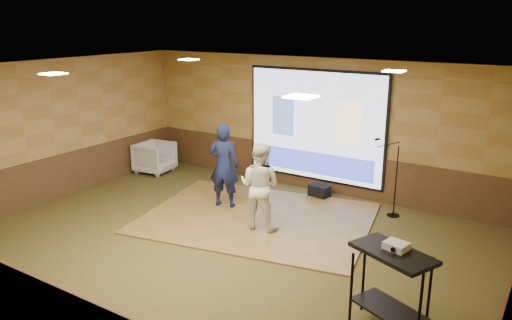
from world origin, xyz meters
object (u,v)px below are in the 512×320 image
Objects in this scene: duffel_bag at (320,191)px; player_right at (260,186)px; projector at (396,246)px; banquet_chair at (155,157)px; mic_stand at (392,192)px; dance_floor at (257,218)px; player_left at (224,165)px; av_table at (391,273)px; projector_screen at (315,127)px.

player_right is at bearing -95.52° from duffel_bag.
projector is 0.32× the size of banquet_chair.
mic_stand is (-1.19, 3.66, -0.62)m from projector.
banquet_chair is at bearing 162.87° from dance_floor.
player_left reaches higher than av_table.
player_right is 4.46m from banquet_chair.
projector reaches higher than dance_floor.
player_right is 1.53× the size of av_table.
projector_screen is 2.62m from player_right.
mic_stand reaches higher than av_table.
duffel_bag is at bearing -102.12° from player_right.
av_table is 3.92m from mic_stand.
av_table is at bearing 135.08° from player_left.
av_table is at bearing -121.43° from banquet_chair.
player_left is 3.14m from banquet_chair.
player_right is (0.15, -2.54, -0.62)m from projector_screen.
projector_screen is 2.62m from dance_floor.
av_table is 4.87m from duffel_bag.
player_right is 5.95× the size of projector.
player_left reaches higher than banquet_chair.
player_left is 2.27m from duffel_bag.
projector is 3.90m from mic_stand.
av_table is 7.93m from banquet_chair.
dance_floor is at bearing -93.87° from projector_screen.
banquet_chair reaches higher than duffel_bag.
player_left reaches higher than dance_floor.
player_right is 1.05× the size of mic_stand.
player_left is 3.42m from mic_stand.
mic_stand is (1.87, 1.97, -0.36)m from player_right.
dance_floor is 4.03m from av_table.
projector is at bearing -53.44° from duffel_bag.
player_left reaches higher than duffel_bag.
av_table is at bearing -54.05° from duffel_bag.
player_left is 4.85m from av_table.
banquet_chair is (-3.85, 1.19, 0.38)m from dance_floor.
mic_stand is (-1.18, 3.73, -0.28)m from av_table.
player_left is at bearing 169.17° from dance_floor.
projector_screen is at bearing 132.14° from duffel_bag.
mic_stand is at bearing -15.76° from projector_screen.
duffel_bag is at bearing -47.86° from projector_screen.
mic_stand is at bearing -171.65° from player_left.
duffel_bag is (0.50, 1.77, 0.12)m from dance_floor.
mic_stand is at bearing -6.05° from duffel_bag.
player_right is at bearing -117.26° from banquet_chair.
player_right is 2.74m from mic_stand.
duffel_bag is at bearing 158.40° from mic_stand.
player_left is 4.83m from projector.
projector_screen is at bearing 140.12° from projector.
dance_floor is at bearing -58.48° from player_right.
banquet_chair is (-7.20, 3.25, -0.73)m from projector.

